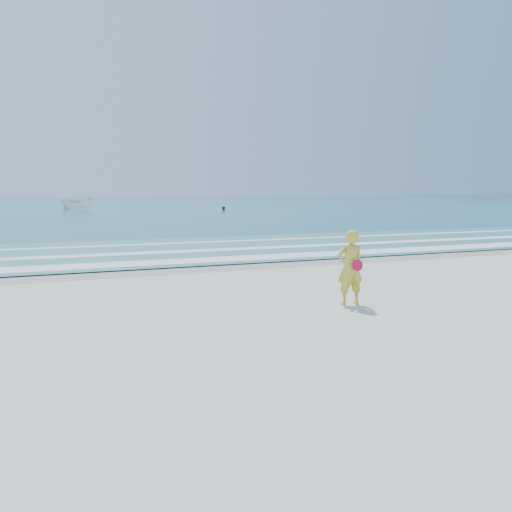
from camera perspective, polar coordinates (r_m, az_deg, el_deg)
name	(u,v)px	position (r m, az deg, el deg)	size (l,w,h in m)	color
ground	(328,340)	(9.00, 8.27, -9.53)	(400.00, 400.00, 0.00)	silver
wet_sand	(200,267)	(17.23, -6.45, -1.27)	(400.00, 2.40, 0.00)	#B2A893
ocean	(86,202)	(112.61, -18.85, 5.83)	(400.00, 190.00, 0.04)	#19727F
shallow	(171,250)	(22.06, -9.70, 0.71)	(400.00, 10.00, 0.01)	#59B7AD
foam_near	(191,261)	(18.48, -7.46, -0.53)	(400.00, 1.40, 0.01)	white
foam_mid	(175,252)	(21.28, -9.28, 0.50)	(400.00, 0.90, 0.01)	white
foam_far	(161,244)	(24.50, -10.85, 1.38)	(400.00, 0.60, 0.01)	white
boat	(77,203)	(72.62, -19.78, 5.67)	(1.48, 3.95, 1.52)	silver
buoy	(224,208)	(66.66, -3.72, 5.51)	(0.45, 0.45, 0.45)	black
woman	(350,268)	(11.62, 10.70, -1.30)	(0.67, 0.48, 1.74)	gold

